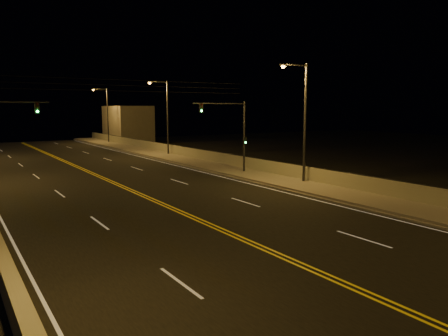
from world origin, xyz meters
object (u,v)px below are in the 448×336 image
streetlight_2 (165,113)px  traffic_signal_right (235,129)px  streetlight_1 (302,116)px  streetlight_3 (106,112)px

streetlight_2 → traffic_signal_right: (-1.49, -17.04, -1.21)m
streetlight_1 → streetlight_2: same height
streetlight_2 → traffic_signal_right: streetlight_2 is taller
streetlight_1 → traffic_signal_right: streetlight_1 is taller
streetlight_2 → traffic_signal_right: bearing=-95.0°
traffic_signal_right → streetlight_1: bearing=-77.4°
streetlight_1 → streetlight_3: bearing=90.0°
streetlight_3 → streetlight_1: bearing=-90.0°
streetlight_3 → traffic_signal_right: streetlight_3 is taller
streetlight_1 → streetlight_2: (0.00, 23.71, 0.00)m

